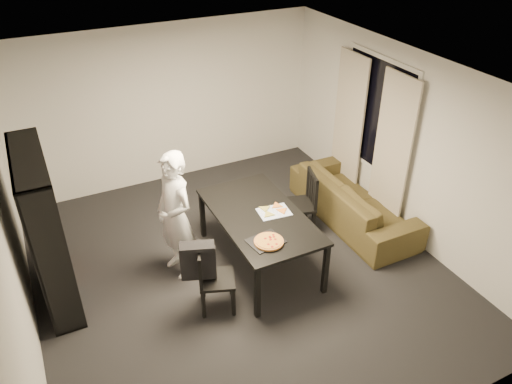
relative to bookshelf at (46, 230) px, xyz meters
name	(u,v)px	position (x,y,z in m)	size (l,w,h in m)	color
room	(237,185)	(2.16, -0.60, 0.35)	(5.01, 5.51, 2.61)	black
window_pane	(377,115)	(4.64, 0.00, 0.55)	(0.02, 1.40, 1.60)	black
window_frame	(376,115)	(4.64, 0.00, 0.55)	(0.03, 1.52, 1.72)	white
curtain_left	(392,152)	(4.56, -0.52, 0.20)	(0.03, 0.70, 2.25)	beige
curtain_right	(348,125)	(4.56, 0.52, 0.20)	(0.03, 0.70, 2.25)	beige
bookshelf	(46,230)	(0.00, 0.00, 0.00)	(0.35, 1.50, 1.90)	black
dining_table	(259,219)	(2.47, -0.58, -0.25)	(1.03, 1.85, 0.77)	black
chair_left	(209,274)	(1.58, -1.06, -0.45)	(0.52, 0.52, 0.87)	black
chair_right	(304,199)	(3.34, -0.22, -0.40)	(0.54, 0.54, 0.96)	black
draped_jacket	(198,260)	(1.47, -1.02, -0.23)	(0.42, 0.29, 0.48)	black
person	(175,216)	(1.46, -0.26, -0.09)	(0.63, 0.41, 1.72)	white
baking_tray	(266,241)	(2.28, -1.11, -0.17)	(0.40, 0.32, 0.01)	black
pepperoni_pizza	(269,241)	(2.30, -1.15, -0.15)	(0.35, 0.35, 0.03)	#A66530
kitchen_towel	(274,212)	(2.66, -0.61, -0.18)	(0.40, 0.30, 0.01)	white
pizza_slices	(273,210)	(2.66, -0.57, -0.17)	(0.37, 0.31, 0.01)	gold
sofa	(353,200)	(4.17, -0.29, -0.62)	(2.26, 0.88, 0.66)	#3A3117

